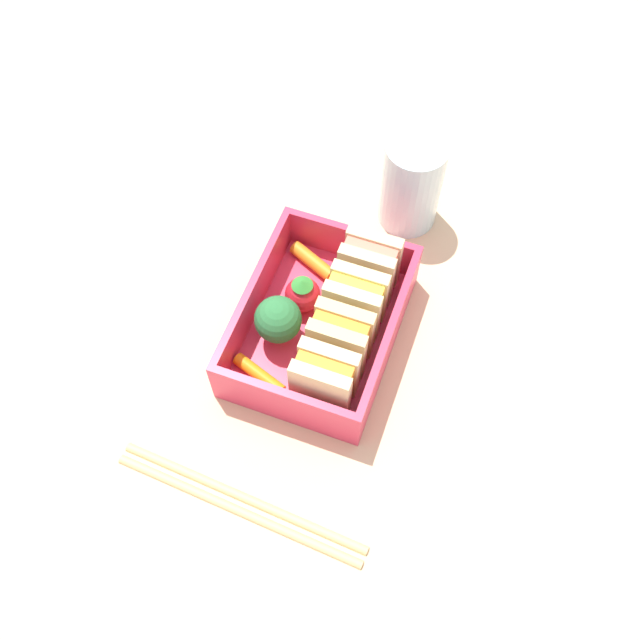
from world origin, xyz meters
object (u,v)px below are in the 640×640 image
at_px(sandwich_center_right, 325,379).
at_px(carrot_stick_left, 259,375).
at_px(carrot_stick_far_left, 313,261).
at_px(drinking_glass, 412,183).
at_px(sandwich_center_left, 355,302).
at_px(sandwich_left, 369,266).
at_px(broccoli_floret, 278,320).
at_px(chopstick_pair, 240,503).
at_px(sandwich_center, 340,339).
at_px(strawberry_far_left, 303,294).

xyz_separation_m(sandwich_center_right, carrot_stick_left, (0.00, -0.05, -0.02)).
xyz_separation_m(carrot_stick_far_left, drinking_glass, (-0.09, 0.06, 0.03)).
height_order(sandwich_center_left, carrot_stick_far_left, sandwich_center_left).
height_order(sandwich_left, broccoli_floret, sandwich_left).
bearing_deg(chopstick_pair, carrot_stick_left, -166.57).
distance_m(sandwich_center, carrot_stick_far_left, 0.09).
bearing_deg(broccoli_floret, chopstick_pair, 8.97).
height_order(carrot_stick_left, chopstick_pair, carrot_stick_left).
height_order(sandwich_center, carrot_stick_left, sandwich_center).
height_order(broccoli_floret, chopstick_pair, broccoli_floret).
distance_m(sandwich_center_right, carrot_stick_far_left, 0.12).
xyz_separation_m(sandwich_center, drinking_glass, (-0.16, 0.01, 0.00)).
relative_size(carrot_stick_left, chopstick_pair, 0.23).
bearing_deg(carrot_stick_left, sandwich_center_left, 144.80).
bearing_deg(sandwich_center, drinking_glass, 177.00).
xyz_separation_m(sandwich_center_right, carrot_stick_far_left, (-0.11, -0.05, -0.02)).
relative_size(sandwich_center_right, strawberry_far_left, 1.63).
xyz_separation_m(sandwich_center, broccoli_floret, (-0.00, -0.05, -0.00)).
distance_m(sandwich_left, sandwich_center_right, 0.11).
height_order(chopstick_pair, drinking_glass, drinking_glass).
xyz_separation_m(sandwich_center, carrot_stick_left, (0.04, -0.05, -0.02)).
bearing_deg(drinking_glass, carrot_stick_left, -16.92).
distance_m(sandwich_center, sandwich_center_right, 0.04).
distance_m(broccoli_floret, drinking_glass, 0.17).
relative_size(sandwich_left, strawberry_far_left, 1.63).
xyz_separation_m(sandwich_left, sandwich_center_left, (0.04, 0.00, 0.00)).
relative_size(carrot_stick_far_left, drinking_glass, 0.48).
distance_m(sandwich_left, strawberry_far_left, 0.06).
xyz_separation_m(sandwich_center_left, carrot_stick_far_left, (-0.04, -0.05, -0.02)).
bearing_deg(sandwich_center_left, sandwich_center_right, 0.00).
bearing_deg(sandwich_center_right, sandwich_center, 180.00).
bearing_deg(broccoli_floret, carrot_stick_left, -2.11).
bearing_deg(carrot_stick_left, chopstick_pair, 13.43).
height_order(broccoli_floret, carrot_stick_left, broccoli_floret).
relative_size(sandwich_center_left, strawberry_far_left, 1.63).
height_order(sandwich_left, carrot_stick_left, sandwich_left).
distance_m(carrot_stick_far_left, broccoli_floret, 0.08).
bearing_deg(chopstick_pair, broccoli_floret, -171.03).
distance_m(sandwich_center_right, broccoli_floret, 0.06).
relative_size(sandwich_left, broccoli_floret, 1.23).
relative_size(carrot_stick_far_left, carrot_stick_left, 0.94).
distance_m(sandwich_center_left, chopstick_pair, 0.18).
xyz_separation_m(sandwich_left, carrot_stick_far_left, (-0.00, -0.05, -0.02)).
distance_m(sandwich_center, broccoli_floret, 0.05).
xyz_separation_m(sandwich_center, sandwich_center_right, (0.04, 0.00, 0.00)).
xyz_separation_m(broccoli_floret, carrot_stick_left, (0.04, -0.00, -0.02)).
xyz_separation_m(sandwich_center_left, carrot_stick_left, (0.07, -0.05, -0.02)).
relative_size(sandwich_center_right, drinking_glass, 0.64).
bearing_deg(sandwich_center_left, sandwich_center, 0.00).
relative_size(sandwich_center_right, carrot_stick_left, 1.25).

